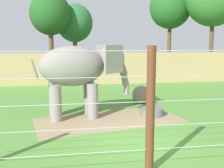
# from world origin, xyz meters

# --- Properties ---
(ground_plane) EXTENTS (120.00, 120.00, 0.00)m
(ground_plane) POSITION_xyz_m (0.00, 0.00, 0.00)
(ground_plane) COLOR #518938
(dirt_patch) EXTENTS (6.89, 4.25, 0.01)m
(dirt_patch) POSITION_xyz_m (-0.55, 2.56, 0.00)
(dirt_patch) COLOR #937F5B
(dirt_patch) RESTS_ON ground
(embankment_wall) EXTENTS (36.00, 1.80, 2.55)m
(embankment_wall) POSITION_xyz_m (0.00, 13.78, 1.28)
(embankment_wall) COLOR tan
(embankment_wall) RESTS_ON ground
(elephant) EXTENTS (4.50, 2.09, 3.34)m
(elephant) POSITION_xyz_m (-1.78, 3.33, 2.21)
(elephant) COLOR gray
(elephant) RESTS_ON ground
(enrichment_ball) EXTENTS (1.02, 1.02, 1.02)m
(enrichment_ball) POSITION_xyz_m (1.68, 5.52, 0.51)
(enrichment_ball) COLOR gray
(enrichment_ball) RESTS_ON ground
(cable_fence) EXTENTS (12.24, 0.23, 3.33)m
(cable_fence) POSITION_xyz_m (-0.05, -2.27, 1.68)
(cable_fence) COLOR brown
(cable_fence) RESTS_ON ground
(water_tub) EXTENTS (1.10, 1.10, 0.35)m
(water_tub) POSITION_xyz_m (1.56, 3.05, 0.18)
(water_tub) COLOR slate
(water_tub) RESTS_ON ground
(tree_left_of_centre) EXTENTS (4.78, 4.78, 10.04)m
(tree_left_of_centre) POSITION_xyz_m (9.28, 21.53, 7.48)
(tree_left_of_centre) COLOR brown
(tree_left_of_centre) RESTS_ON ground
(tree_behind_wall) EXTENTS (3.76, 3.76, 8.04)m
(tree_behind_wall) POSITION_xyz_m (-4.03, 16.96, 6.01)
(tree_behind_wall) COLOR brown
(tree_behind_wall) RESTS_ON ground
(tree_right_of_centre) EXTENTS (3.63, 3.63, 7.28)m
(tree_right_of_centre) POSITION_xyz_m (-1.79, 18.70, 5.32)
(tree_right_of_centre) COLOR brown
(tree_right_of_centre) RESTS_ON ground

